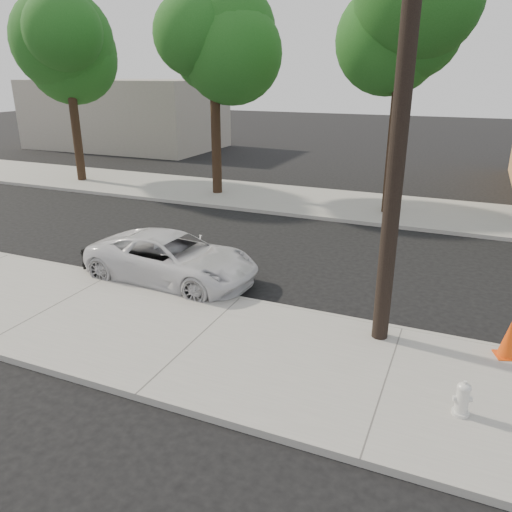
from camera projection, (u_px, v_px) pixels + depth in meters
name	position (u px, v px, depth m)	size (l,w,h in m)	color
ground	(271.00, 274.00, 14.49)	(120.00, 120.00, 0.00)	black
near_sidewalk	(197.00, 340.00, 10.76)	(90.00, 4.40, 0.15)	gray
far_sidewalk	(343.00, 205.00, 21.79)	(90.00, 5.00, 0.15)	gray
curb_near	(240.00, 300.00, 12.65)	(90.00, 0.12, 0.16)	#9E9B93
building_far	(126.00, 114.00, 38.28)	(14.00, 8.00, 5.00)	gray
utility_pole	(400.00, 119.00, 9.20)	(1.40, 0.34, 9.00)	black
tree_a	(67.00, 50.00, 24.11)	(4.65, 4.50, 9.00)	black
tree_b	(216.00, 56.00, 21.46)	(4.34, 4.20, 8.45)	black
tree_c	(409.00, 31.00, 17.86)	(4.96, 4.80, 9.55)	black
police_cruiser	(172.00, 258.00, 13.79)	(2.25, 4.88, 1.36)	silver
fire_hydrant	(462.00, 399.00, 8.23)	(0.32, 0.29, 0.60)	silver
traffic_cone	(509.00, 339.00, 9.90)	(0.51, 0.51, 0.79)	#E8470C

